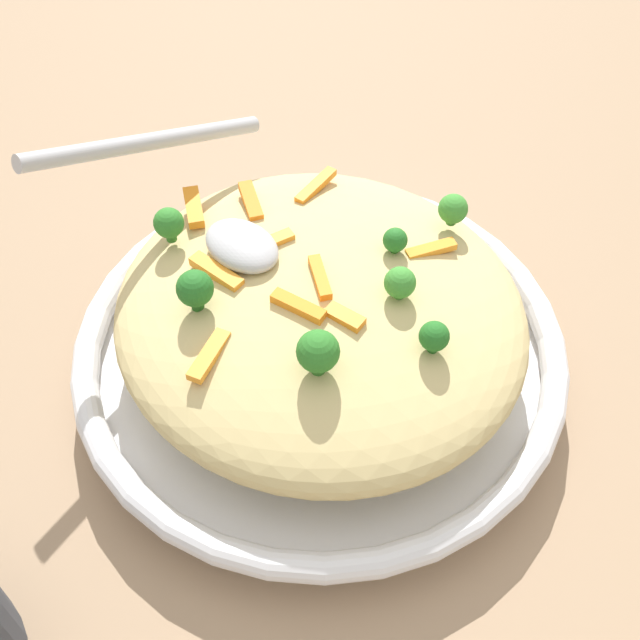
# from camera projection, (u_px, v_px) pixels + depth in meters

# --- Properties ---
(ground_plane) EXTENTS (2.40, 2.40, 0.00)m
(ground_plane) POSITION_uv_depth(u_px,v_px,m) (320.00, 373.00, 0.60)
(ground_plane) COLOR #9E7F60
(serving_bowl) EXTENTS (0.34, 0.34, 0.04)m
(serving_bowl) POSITION_uv_depth(u_px,v_px,m) (320.00, 354.00, 0.58)
(serving_bowl) COLOR silver
(serving_bowl) RESTS_ON ground_plane
(pasta_mound) EXTENTS (0.28, 0.27, 0.07)m
(pasta_mound) POSITION_uv_depth(u_px,v_px,m) (320.00, 313.00, 0.55)
(pasta_mound) COLOR #D1BA7A
(pasta_mound) RESTS_ON serving_bowl
(carrot_piece_0) EXTENTS (0.04, 0.01, 0.01)m
(carrot_piece_0) POSITION_uv_depth(u_px,v_px,m) (217.00, 272.00, 0.53)
(carrot_piece_0) COLOR orange
(carrot_piece_0) RESTS_ON pasta_mound
(carrot_piece_1) EXTENTS (0.04, 0.02, 0.01)m
(carrot_piece_1) POSITION_uv_depth(u_px,v_px,m) (298.00, 307.00, 0.51)
(carrot_piece_1) COLOR orange
(carrot_piece_1) RESTS_ON pasta_mound
(carrot_piece_2) EXTENTS (0.02, 0.04, 0.01)m
(carrot_piece_2) POSITION_uv_depth(u_px,v_px,m) (209.00, 355.00, 0.49)
(carrot_piece_2) COLOR orange
(carrot_piece_2) RESTS_ON pasta_mound
(carrot_piece_3) EXTENTS (0.01, 0.04, 0.01)m
(carrot_piece_3) POSITION_uv_depth(u_px,v_px,m) (316.00, 186.00, 0.59)
(carrot_piece_3) COLOR orange
(carrot_piece_3) RESTS_ON pasta_mound
(carrot_piece_4) EXTENTS (0.02, 0.03, 0.01)m
(carrot_piece_4) POSITION_uv_depth(u_px,v_px,m) (431.00, 249.00, 0.55)
(carrot_piece_4) COLOR orange
(carrot_piece_4) RESTS_ON pasta_mound
(carrot_piece_5) EXTENTS (0.04, 0.03, 0.01)m
(carrot_piece_5) POSITION_uv_depth(u_px,v_px,m) (251.00, 202.00, 0.58)
(carrot_piece_5) COLOR orange
(carrot_piece_5) RESTS_ON pasta_mound
(carrot_piece_6) EXTENTS (0.02, 0.04, 0.01)m
(carrot_piece_6) POSITION_uv_depth(u_px,v_px,m) (270.00, 244.00, 0.54)
(carrot_piece_6) COLOR orange
(carrot_piece_6) RESTS_ON pasta_mound
(carrot_piece_7) EXTENTS (0.04, 0.03, 0.01)m
(carrot_piece_7) POSITION_uv_depth(u_px,v_px,m) (194.00, 207.00, 0.57)
(carrot_piece_7) COLOR orange
(carrot_piece_7) RESTS_ON pasta_mound
(carrot_piece_8) EXTENTS (0.03, 0.03, 0.01)m
(carrot_piece_8) POSITION_uv_depth(u_px,v_px,m) (320.00, 277.00, 0.52)
(carrot_piece_8) COLOR orange
(carrot_piece_8) RESTS_ON pasta_mound
(carrot_piece_9) EXTENTS (0.03, 0.01, 0.01)m
(carrot_piece_9) POSITION_uv_depth(u_px,v_px,m) (345.00, 318.00, 0.50)
(carrot_piece_9) COLOR orange
(carrot_piece_9) RESTS_ON pasta_mound
(broccoli_floret_0) EXTENTS (0.03, 0.03, 0.03)m
(broccoli_floret_0) POSITION_uv_depth(u_px,v_px,m) (318.00, 352.00, 0.47)
(broccoli_floret_0) COLOR #296820
(broccoli_floret_0) RESTS_ON pasta_mound
(broccoli_floret_1) EXTENTS (0.02, 0.02, 0.02)m
(broccoli_floret_1) POSITION_uv_depth(u_px,v_px,m) (395.00, 240.00, 0.54)
(broccoli_floret_1) COLOR #205B1C
(broccoli_floret_1) RESTS_ON pasta_mound
(broccoli_floret_2) EXTENTS (0.02, 0.02, 0.02)m
(broccoli_floret_2) POSITION_uv_depth(u_px,v_px,m) (434.00, 337.00, 0.49)
(broccoli_floret_2) COLOR #205B1C
(broccoli_floret_2) RESTS_ON pasta_mound
(broccoli_floret_3) EXTENTS (0.02, 0.02, 0.02)m
(broccoli_floret_3) POSITION_uv_depth(u_px,v_px,m) (400.00, 283.00, 0.51)
(broccoli_floret_3) COLOR #377928
(broccoli_floret_3) RESTS_ON pasta_mound
(broccoli_floret_4) EXTENTS (0.02, 0.02, 0.03)m
(broccoli_floret_4) POSITION_uv_depth(u_px,v_px,m) (169.00, 223.00, 0.55)
(broccoli_floret_4) COLOR #296820
(broccoli_floret_4) RESTS_ON pasta_mound
(broccoli_floret_5) EXTENTS (0.02, 0.02, 0.03)m
(broccoli_floret_5) POSITION_uv_depth(u_px,v_px,m) (195.00, 289.00, 0.50)
(broccoli_floret_5) COLOR #205B1C
(broccoli_floret_5) RESTS_ON pasta_mound
(broccoli_floret_6) EXTENTS (0.02, 0.02, 0.02)m
(broccoli_floret_6) POSITION_uv_depth(u_px,v_px,m) (453.00, 209.00, 0.56)
(broccoli_floret_6) COLOR #377928
(broccoli_floret_6) RESTS_ON pasta_mound
(serving_spoon) EXTENTS (0.13, 0.19, 0.08)m
(serving_spoon) POSITION_uv_depth(u_px,v_px,m) (203.00, 202.00, 0.54)
(serving_spoon) COLOR #B7B7BC
(serving_spoon) RESTS_ON pasta_mound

